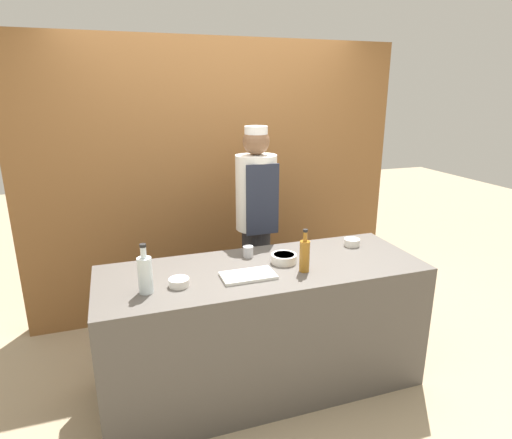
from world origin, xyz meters
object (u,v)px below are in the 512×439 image
object	(u,v)px
cutting_board	(248,276)
bottle_clear	(145,274)
sauce_bowl_red	(179,282)
cup_steel	(248,252)
sauce_bowl_yellow	(352,242)
chef_center	(256,225)
bottle_amber	(305,255)
sauce_bowl_white	(284,258)

from	to	relation	value
cutting_board	bottle_clear	world-z (taller)	bottle_clear
sauce_bowl_red	cup_steel	size ratio (longest dim) A/B	1.59
sauce_bowl_yellow	bottle_clear	size ratio (longest dim) A/B	0.39
cup_steel	bottle_clear	bearing A→B (deg)	-154.92
sauce_bowl_red	chef_center	world-z (taller)	chef_center
bottle_amber	cup_steel	size ratio (longest dim) A/B	3.69
bottle_clear	cup_steel	world-z (taller)	bottle_clear
chef_center	sauce_bowl_red	bearing A→B (deg)	-133.87
cup_steel	chef_center	distance (m)	0.50
sauce_bowl_white	bottle_amber	size ratio (longest dim) A/B	0.61
bottle_clear	cup_steel	size ratio (longest dim) A/B	3.85
sauce_bowl_red	cutting_board	size ratio (longest dim) A/B	0.37
sauce_bowl_red	sauce_bowl_white	world-z (taller)	sauce_bowl_white
sauce_bowl_white	cup_steel	world-z (taller)	cup_steel
bottle_clear	sauce_bowl_white	bearing A→B (deg)	9.95
cup_steel	bottle_amber	bearing A→B (deg)	-53.04
sauce_bowl_red	bottle_clear	size ratio (longest dim) A/B	0.41
sauce_bowl_yellow	bottle_clear	xyz separation A→B (m)	(-1.50, -0.30, 0.09)
sauce_bowl_white	bottle_clear	world-z (taller)	bottle_clear
sauce_bowl_white	cutting_board	size ratio (longest dim) A/B	0.52
sauce_bowl_red	bottle_clear	distance (m)	0.21
sauce_bowl_white	chef_center	bearing A→B (deg)	88.33
sauce_bowl_yellow	cutting_board	bearing A→B (deg)	-162.30
bottle_amber	bottle_clear	xyz separation A→B (m)	(-0.97, 0.01, 0.00)
bottle_amber	sauce_bowl_white	bearing A→B (deg)	111.35
sauce_bowl_yellow	cup_steel	world-z (taller)	cup_steel
chef_center	bottle_amber	bearing A→B (deg)	-86.47
sauce_bowl_red	bottle_clear	bearing A→B (deg)	-173.02
sauce_bowl_white	chef_center	size ratio (longest dim) A/B	0.10
sauce_bowl_yellow	bottle_amber	distance (m)	0.62
cup_steel	chef_center	size ratio (longest dim) A/B	0.04
bottle_amber	chef_center	size ratio (longest dim) A/B	0.16
bottle_clear	chef_center	world-z (taller)	chef_center
cutting_board	bottle_amber	size ratio (longest dim) A/B	1.18
sauce_bowl_yellow	cutting_board	distance (m)	0.94
cutting_board	bottle_amber	bearing A→B (deg)	-4.25
bottle_amber	chef_center	world-z (taller)	chef_center
sauce_bowl_red	bottle_amber	xyz separation A→B (m)	(0.78, -0.04, 0.08)
sauce_bowl_yellow	bottle_clear	distance (m)	1.53
sauce_bowl_red	chef_center	xyz separation A→B (m)	(0.73, 0.76, 0.04)
sauce_bowl_white	bottle_clear	xyz separation A→B (m)	(-0.91, -0.16, 0.08)
bottle_clear	bottle_amber	bearing A→B (deg)	-0.86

